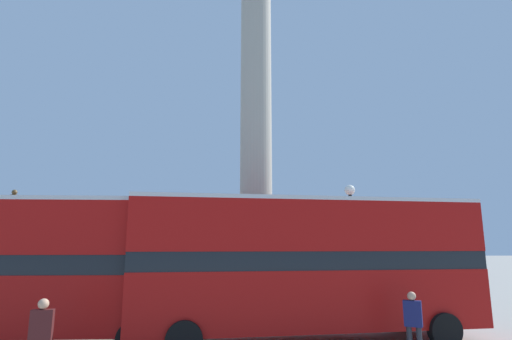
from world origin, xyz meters
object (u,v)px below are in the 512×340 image
at_px(monument_column, 256,200).
at_px(pedestrian_near_lamp, 413,321).
at_px(bus_a, 19,264).
at_px(pedestrian_by_plinth, 41,335).
at_px(street_lamp, 352,247).
at_px(equestrian_statue, 6,270).
at_px(bus_b, 307,262).

height_order(monument_column, pedestrian_near_lamp, monument_column).
height_order(bus_a, pedestrian_by_plinth, bus_a).
distance_m(street_lamp, pedestrian_near_lamp, 4.90).
distance_m(monument_column, pedestrian_near_lamp, 9.46).
bearing_deg(monument_column, street_lamp, -44.23).
height_order(equestrian_statue, street_lamp, equestrian_statue).
bearing_deg(pedestrian_by_plinth, pedestrian_near_lamp, 179.23).
relative_size(monument_column, pedestrian_near_lamp, 11.43).
bearing_deg(street_lamp, bus_b, -135.01).
xyz_separation_m(pedestrian_near_lamp, pedestrian_by_plinth, (-9.08, -0.95, 0.04)).
distance_m(monument_column, equestrian_statue, 13.67).
bearing_deg(monument_column, bus_b, -79.01).
distance_m(bus_a, equestrian_statue, 10.67).
bearing_deg(monument_column, equestrian_statue, 162.81).
xyz_separation_m(bus_a, pedestrian_by_plinth, (2.09, -3.25, -1.39)).
distance_m(bus_b, pedestrian_by_plinth, 7.55).
bearing_deg(monument_column, pedestrian_by_plinth, -122.72).
xyz_separation_m(monument_column, bus_b, (1.09, -5.63, -2.62)).
height_order(bus_b, street_lamp, street_lamp).
relative_size(street_lamp, pedestrian_by_plinth, 2.98).
bearing_deg(bus_b, pedestrian_by_plinth, -158.80).
xyz_separation_m(monument_column, street_lamp, (3.41, -3.31, -2.14)).
xyz_separation_m(equestrian_statue, pedestrian_by_plinth, (7.03, -12.68, -0.70)).
bearing_deg(equestrian_statue, pedestrian_near_lamp, -54.49).
relative_size(bus_a, street_lamp, 2.09).
xyz_separation_m(bus_b, pedestrian_near_lamp, (2.35, -2.18, -1.46)).
bearing_deg(pedestrian_near_lamp, bus_a, -159.12).
height_order(monument_column, bus_a, monument_column).
bearing_deg(equestrian_statue, bus_b, -53.19).
xyz_separation_m(equestrian_statue, street_lamp, (16.07, -7.23, 1.20)).
bearing_deg(bus_b, pedestrian_near_lamp, -46.66).
distance_m(equestrian_statue, pedestrian_near_lamp, 19.94).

